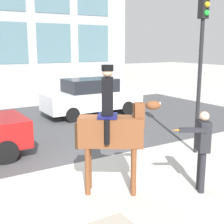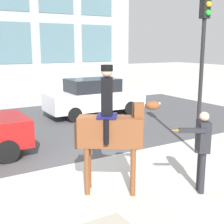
# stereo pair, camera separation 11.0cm
# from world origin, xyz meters

# --- Properties ---
(ground_plane) EXTENTS (80.00, 80.00, 0.00)m
(ground_plane) POSITION_xyz_m (0.00, 0.00, 0.00)
(ground_plane) COLOR #B2AFA8
(road_surface) EXTENTS (19.81, 8.50, 0.01)m
(road_surface) POSITION_xyz_m (0.00, 4.75, 0.00)
(road_surface) COLOR #444447
(road_surface) RESTS_ON ground_plane
(mounted_horse_lead) EXTENTS (1.58, 1.20, 2.71)m
(mounted_horse_lead) POSITION_xyz_m (-0.07, -1.43, 1.41)
(mounted_horse_lead) COLOR brown
(mounted_horse_lead) RESTS_ON ground_plane
(pedestrian_bystander) EXTENTS (0.91, 0.46, 1.76)m
(pedestrian_bystander) POSITION_xyz_m (1.55, -2.40, 1.04)
(pedestrian_bystander) COLOR #232328
(pedestrian_bystander) RESTS_ON ground_plane
(street_car_far_lane) EXTENTS (4.43, 1.77, 1.66)m
(street_car_far_lane) POSITION_xyz_m (3.18, 5.54, 0.84)
(street_car_far_lane) COLOR silver
(street_car_far_lane) RESTS_ON ground_plane
(traffic_light) EXTENTS (0.24, 0.29, 4.52)m
(traffic_light) POSITION_xyz_m (3.37, -0.57, 3.00)
(traffic_light) COLOR black
(traffic_light) RESTS_ON ground_plane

